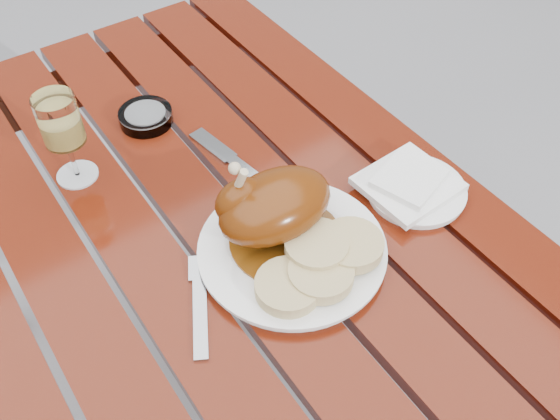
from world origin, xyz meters
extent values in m
cube|color=#5E1D0B|center=(0.00, 0.00, 0.38)|extent=(0.80, 1.20, 0.75)
cylinder|color=white|center=(0.06, -0.13, 0.76)|extent=(0.33, 0.33, 0.02)
cylinder|color=#61330B|center=(0.06, -0.11, 0.77)|extent=(0.17, 0.17, 0.00)
ellipsoid|color=#713408|center=(0.06, -0.08, 0.82)|extent=(0.18, 0.12, 0.09)
ellipsoid|color=#713408|center=(0.02, -0.06, 0.83)|extent=(0.08, 0.06, 0.07)
cylinder|color=#C6B28C|center=(0.02, -0.05, 0.85)|extent=(0.02, 0.04, 0.09)
cylinder|color=tan|center=(0.01, -0.19, 0.78)|extent=(0.09, 0.09, 0.02)
cylinder|color=tan|center=(0.06, -0.20, 0.78)|extent=(0.09, 0.09, 0.02)
cylinder|color=tan|center=(0.13, -0.18, 0.79)|extent=(0.09, 0.09, 0.02)
cylinder|color=tan|center=(0.08, -0.16, 0.79)|extent=(0.09, 0.09, 0.02)
cylinder|color=#E5CE68|center=(-0.13, 0.21, 0.83)|extent=(0.09, 0.09, 0.16)
cylinder|color=white|center=(0.30, -0.14, 0.76)|extent=(0.21, 0.21, 0.01)
cube|color=white|center=(0.29, -0.13, 0.77)|extent=(0.15, 0.14, 0.01)
cylinder|color=#B2B7BC|center=(0.02, 0.27, 0.76)|extent=(0.11, 0.11, 0.02)
cube|color=gray|center=(-0.10, -0.14, 0.75)|extent=(0.09, 0.15, 0.01)
cube|color=gray|center=(0.10, 0.05, 0.75)|extent=(0.05, 0.22, 0.01)
camera|label=1|loc=(-0.27, -0.58, 1.47)|focal=40.00mm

